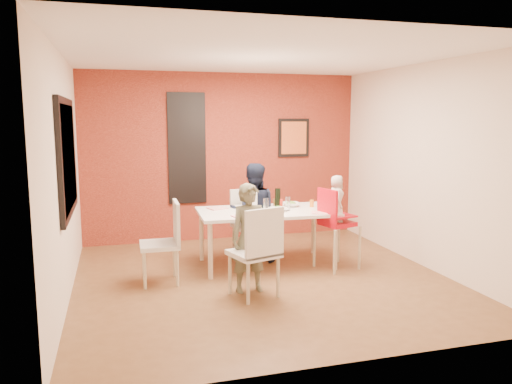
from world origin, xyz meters
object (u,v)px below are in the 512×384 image
object	(u,v)px
child_near	(250,238)
child_far	(253,213)
chair_far	(248,219)
high_chair	(334,221)
toddler	(337,198)
chair_left	(167,238)
chair_near	(258,248)
wine_bottle	(278,199)
paper_towel_roll	(253,202)
dining_table	(266,215)

from	to	relation	value
child_near	child_far	distance (m)	1.24
chair_far	child_near	bearing A→B (deg)	-110.55
high_chair	toddler	bearing A→B (deg)	-80.16
chair_left	toddler	size ratio (longest dim) A/B	1.63
chair_near	chair_far	size ratio (longest dim) A/B	1.06
wine_bottle	child_near	bearing A→B (deg)	-123.98
chair_left	chair_far	bearing A→B (deg)	125.92
chair_near	wine_bottle	xyz separation A→B (m)	(0.62, 1.21, 0.32)
high_chair	child_near	size ratio (longest dim) A/B	0.86
high_chair	paper_towel_roll	xyz separation A→B (m)	(-1.00, 0.38, 0.24)
toddler	wine_bottle	distance (m)	0.79
chair_near	child_near	bearing A→B (deg)	-100.77
toddler	chair_near	bearing A→B (deg)	135.32
high_chair	wine_bottle	size ratio (longest dim) A/B	3.73
chair_near	toddler	bearing A→B (deg)	-165.44
wine_bottle	paper_towel_roll	xyz separation A→B (m)	(-0.36, -0.05, -0.02)
high_chair	child_near	distance (m)	1.40
paper_towel_roll	chair_left	bearing A→B (deg)	-163.77
dining_table	wine_bottle	xyz separation A→B (m)	(0.17, 0.03, 0.21)
dining_table	high_chair	size ratio (longest dim) A/B	1.72
child_near	toddler	size ratio (longest dim) A/B	2.05
chair_left	toddler	bearing A→B (deg)	90.48
chair_left	high_chair	size ratio (longest dim) A/B	0.92
chair_near	high_chair	world-z (taller)	high_chair
chair_near	chair_far	xyz separation A→B (m)	(0.33, 1.68, -0.03)
toddler	paper_towel_roll	world-z (taller)	toddler
child_near	high_chair	bearing A→B (deg)	20.22
chair_far	child_far	size ratio (longest dim) A/B	0.71
chair_left	paper_towel_roll	xyz separation A→B (m)	(1.17, 0.34, 0.33)
chair_far	paper_towel_roll	bearing A→B (deg)	-103.99
chair_far	chair_left	world-z (taller)	chair_left
chair_near	toddler	world-z (taller)	toddler
chair_near	chair_left	xyz separation A→B (m)	(-0.91, 0.82, -0.02)
dining_table	wine_bottle	size ratio (longest dim) A/B	6.42
child_far	paper_towel_roll	world-z (taller)	child_far
high_chair	child_far	xyz separation A→B (m)	(-0.92, 0.65, 0.04)
toddler	wine_bottle	world-z (taller)	toddler
child_near	wine_bottle	bearing A→B (deg)	53.90
chair_near	child_near	world-z (taller)	child_near
dining_table	child_far	world-z (taller)	child_far
chair_left	high_chair	distance (m)	2.17
child_near	paper_towel_roll	bearing A→B (deg)	70.35
child_far	dining_table	bearing A→B (deg)	129.24
chair_near	chair_left	world-z (taller)	chair_near
child_near	wine_bottle	xyz separation A→B (m)	(0.65, 0.97, 0.27)
chair_left	paper_towel_roll	size ratio (longest dim) A/B	3.85
wine_bottle	child_far	bearing A→B (deg)	142.73
chair_near	high_chair	bearing A→B (deg)	-165.31
paper_towel_roll	dining_table	bearing A→B (deg)	7.69
chair_left	high_chair	bearing A→B (deg)	90.11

